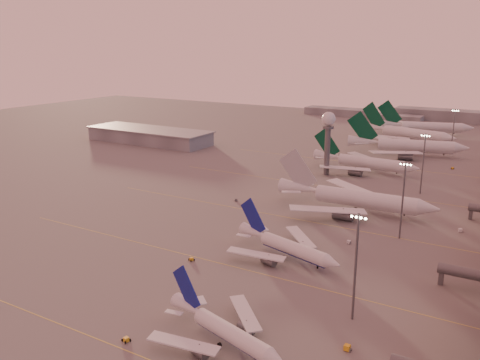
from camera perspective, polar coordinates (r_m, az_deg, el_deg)
The scene contains 25 objects.
ground at distance 146.49m, azimuth -9.83°, elevation -9.25°, with size 700.00×700.00×0.00m, color #5E5C5C.
taxiway_markings at distance 177.38m, azimuth 9.65°, elevation -4.85°, with size 180.00×185.25×0.02m.
hangar at distance 322.93m, azimuth -10.14°, elevation 4.94°, with size 82.00×27.00×8.50m.
radar_tower at distance 238.89m, azimuth 9.86°, elevation 5.49°, with size 6.40×6.40×31.10m.
mast_a at distance 114.63m, azimuth 12.87°, elevation -9.02°, with size 3.60×0.56×25.00m.
mast_b at distance 165.58m, azimuth 17.82°, elevation -1.82°, with size 3.60×0.56×25.00m.
mast_c at distance 218.88m, azimuth 19.87°, elevation 2.02°, with size 3.60×0.56×25.00m.
mast_d at distance 306.69m, azimuth 22.82°, elevation 5.26°, with size 3.60×0.56×25.00m.
distant_horizon at distance 437.78m, azimuth 19.23°, elevation 6.90°, with size 165.00×37.50×9.00m.
narrowbody_near at distance 108.38m, azimuth -1.75°, elevation -16.75°, with size 32.74×25.77×13.10m.
narrowbody_mid at distance 147.48m, azimuth 5.30°, elevation -7.65°, with size 36.68×28.85×14.71m.
widebody_white at distance 191.21m, azimuth 12.79°, elevation -2.38°, with size 60.28×48.27×21.20m.
greentail_a at distance 251.96m, azimuth 13.82°, elevation 1.70°, with size 52.99×42.71×19.23m.
greentail_b at distance 294.82m, azimuth 18.25°, elevation 3.43°, with size 63.90×51.03×23.58m.
greentail_c at distance 336.92m, azimuth 18.22°, elevation 4.80°, with size 62.56×49.92×23.14m.
greentail_d at distance 367.33m, azimuth 20.07°, elevation 5.43°, with size 61.13×48.67×22.82m.
gsv_tug_near at distance 112.65m, azimuth -12.66°, elevation -17.10°, with size 2.69×3.66×0.94m.
gsv_catering_a at distance 108.69m, azimuth 12.11°, elevation -17.21°, with size 5.82×2.97×4.67m.
gsv_tug_mid at distance 146.69m, azimuth -5.46°, elevation -8.86°, with size 3.55×2.91×0.88m.
gsv_truck_b at distance 161.04m, azimuth 12.27°, elevation -6.68°, with size 5.18×2.01×2.09m.
gsv_truck_c at distance 198.94m, azimuth -0.35°, elevation -2.10°, with size 5.25×4.29×2.05m.
gsv_catering_b at distance 181.57m, azimuth 23.63°, elevation -4.71°, with size 6.04×4.47×4.54m.
gsv_tug_far at distance 217.25m, azimuth 7.90°, elevation -0.93°, with size 2.82×3.53×0.88m.
gsv_truck_d at distance 258.07m, azimuth 6.78°, elevation 1.86°, with size 3.89×6.52×2.48m.
gsv_tug_hangar at distance 270.77m, azimuth 22.76°, elevation 1.23°, with size 3.39×2.20×0.93m.
Camera 1 is at (88.19, -100.54, 59.78)m, focal length 38.00 mm.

